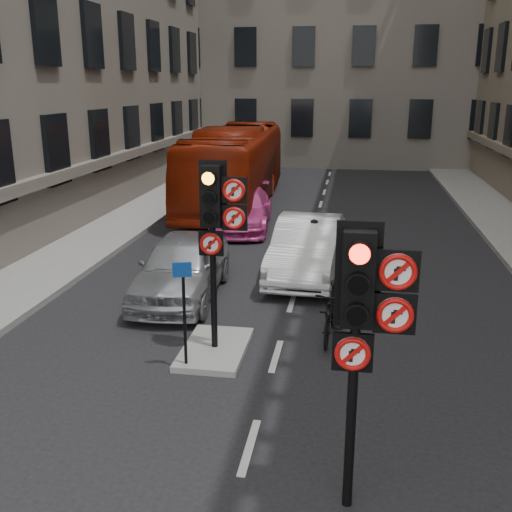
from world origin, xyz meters
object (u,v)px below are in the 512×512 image
(car_silver, at_px, (182,266))
(car_white, at_px, (307,247))
(signal_near, at_px, (364,310))
(info_sign, at_px, (184,299))
(car_pink, at_px, (242,209))
(bus_red, at_px, (235,166))
(motorcycle, at_px, (331,313))
(motorcyclist, at_px, (313,248))
(signal_far, at_px, (217,216))

(car_silver, distance_m, car_white, 3.57)
(signal_near, distance_m, info_sign, 4.57)
(car_white, height_order, car_pink, car_white)
(bus_red, height_order, info_sign, bus_red)
(car_silver, height_order, car_pink, car_silver)
(car_silver, height_order, car_white, car_white)
(car_white, relative_size, motorcycle, 2.53)
(signal_near, distance_m, bus_red, 19.00)
(car_silver, xyz_separation_m, motorcyclist, (3.02, 2.11, 0.02))
(bus_red, xyz_separation_m, info_sign, (2.03, -15.09, -0.28))
(signal_near, relative_size, bus_red, 0.30)
(motorcycle, bearing_deg, signal_far, -149.92)
(car_silver, xyz_separation_m, car_pink, (0.16, 7.24, -0.07))
(bus_red, height_order, motorcycle, bus_red)
(signal_far, height_order, motorcyclist, signal_far)
(signal_near, xyz_separation_m, motorcyclist, (-1.15, 9.07, -1.80))
(signal_near, height_order, car_white, signal_near)
(bus_red, xyz_separation_m, motorcyclist, (3.91, -9.22, -0.86))
(car_white, relative_size, motorcyclist, 3.02)
(signal_near, bearing_deg, signal_far, 123.02)
(bus_red, distance_m, info_sign, 15.23)
(info_sign, bearing_deg, bus_red, 81.21)
(signal_far, height_order, motorcycle, signal_far)
(car_white, bearing_deg, car_silver, -140.60)
(signal_near, height_order, car_pink, signal_near)
(car_pink, distance_m, bus_red, 4.32)
(motorcycle, relative_size, info_sign, 0.97)
(signal_near, relative_size, motorcyclist, 2.27)
(car_pink, bearing_deg, signal_far, -87.21)
(signal_near, relative_size, car_silver, 0.79)
(car_pink, distance_m, info_sign, 11.07)
(motorcyclist, bearing_deg, car_pink, -62.02)
(motorcycle, bearing_deg, motorcyclist, 103.28)
(motorcyclist, bearing_deg, motorcycle, 97.78)
(signal_far, xyz_separation_m, car_silver, (-1.57, 2.96, -1.94))
(car_silver, bearing_deg, motorcyclist, 33.01)
(signal_far, relative_size, motorcyclist, 2.27)
(motorcyclist, bearing_deg, car_silver, 33.76)
(signal_far, bearing_deg, car_pink, 97.88)
(signal_far, xyz_separation_m, car_white, (1.29, 5.10, -1.92))
(info_sign, bearing_deg, car_pink, 78.64)
(bus_red, bearing_deg, motorcycle, -72.90)
(signal_far, height_order, bus_red, signal_far)
(signal_far, height_order, info_sign, signal_far)
(signal_near, xyz_separation_m, car_silver, (-4.17, 6.96, -1.82))
(car_pink, xyz_separation_m, info_sign, (0.98, -11.01, 0.67))
(signal_near, relative_size, car_white, 0.75)
(signal_far, xyz_separation_m, info_sign, (-0.44, -0.81, -1.33))
(car_silver, bearing_deg, car_white, 34.83)
(car_white, xyz_separation_m, motorcyclist, (0.16, -0.03, 0.00))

